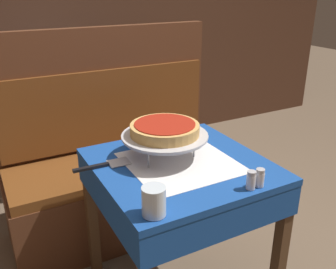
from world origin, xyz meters
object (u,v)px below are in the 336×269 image
(deep_dish_pizza, at_px, (165,129))
(pizza_server, at_px, (103,165))
(booth_bench, at_px, (120,176))
(pizza_pan_stand, at_px, (165,136))
(dining_table_rear, at_px, (51,97))
(water_glass_near, at_px, (154,201))
(pepper_shaker, at_px, (260,178))
(condiment_caddy, at_px, (36,79))
(salt_shaker, at_px, (251,180))
(dining_table_front, at_px, (180,184))

(deep_dish_pizza, bearing_deg, pizza_server, 171.84)
(booth_bench, relative_size, pizza_pan_stand, 3.59)
(dining_table_rear, distance_m, deep_dish_pizza, 1.56)
(water_glass_near, relative_size, pepper_shaker, 1.42)
(pepper_shaker, bearing_deg, dining_table_rear, 101.32)
(pepper_shaker, relative_size, condiment_caddy, 0.40)
(pizza_server, distance_m, salt_shaker, 0.62)
(pizza_pan_stand, height_order, salt_shaker, pizza_pan_stand)
(condiment_caddy, bearing_deg, dining_table_rear, 6.85)
(booth_bench, distance_m, water_glass_near, 1.15)
(dining_table_front, relative_size, water_glass_near, 7.38)
(dining_table_rear, height_order, booth_bench, booth_bench)
(deep_dish_pizza, distance_m, pizza_server, 0.31)
(dining_table_front, height_order, dining_table_rear, dining_table_rear)
(dining_table_rear, bearing_deg, deep_dish_pizza, -82.95)
(pizza_server, xyz_separation_m, salt_shaker, (0.43, -0.44, 0.03))
(booth_bench, height_order, pizza_server, booth_bench)
(dining_table_front, distance_m, water_glass_near, 0.44)
(dining_table_rear, xyz_separation_m, deep_dish_pizza, (0.19, -1.53, 0.23))
(booth_bench, xyz_separation_m, pizza_pan_stand, (-0.02, -0.64, 0.51))
(pizza_server, height_order, water_glass_near, water_glass_near)
(dining_table_rear, bearing_deg, booth_bench, -76.94)
(dining_table_rear, height_order, pepper_shaker, pepper_shaker)
(dining_table_front, distance_m, condiment_caddy, 1.64)
(deep_dish_pizza, bearing_deg, water_glass_near, -122.42)
(deep_dish_pizza, bearing_deg, condiment_caddy, 100.62)
(dining_table_rear, distance_m, pizza_pan_stand, 1.55)
(dining_table_rear, distance_m, pizza_server, 1.50)
(deep_dish_pizza, bearing_deg, salt_shaker, -69.00)
(dining_table_front, distance_m, pizza_server, 0.35)
(pizza_server, relative_size, salt_shaker, 3.36)
(dining_table_front, height_order, pepper_shaker, pepper_shaker)
(pizza_pan_stand, xyz_separation_m, salt_shaker, (0.16, -0.40, -0.06))
(water_glass_near, height_order, salt_shaker, water_glass_near)
(dining_table_rear, relative_size, pizza_pan_stand, 2.02)
(deep_dish_pizza, xyz_separation_m, condiment_caddy, (-0.28, 1.52, -0.07))
(deep_dish_pizza, bearing_deg, booth_bench, 88.48)
(deep_dish_pizza, relative_size, water_glass_near, 2.94)
(dining_table_rear, relative_size, pizza_server, 3.12)
(deep_dish_pizza, relative_size, condiment_caddy, 1.66)
(dining_table_rear, bearing_deg, pizza_pan_stand, -82.95)
(pizza_server, bearing_deg, pepper_shaker, -43.13)
(pizza_pan_stand, relative_size, deep_dish_pizza, 1.26)
(pizza_server, distance_m, water_glass_near, 0.43)
(water_glass_near, bearing_deg, booth_bench, 75.74)
(pizza_server, relative_size, condiment_caddy, 1.35)
(pizza_pan_stand, xyz_separation_m, water_glass_near, (-0.24, -0.38, -0.05))
(pizza_pan_stand, distance_m, salt_shaker, 0.44)
(dining_table_rear, xyz_separation_m, pizza_server, (-0.09, -1.49, 0.10))
(pepper_shaker, bearing_deg, deep_dish_pizza, 116.10)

